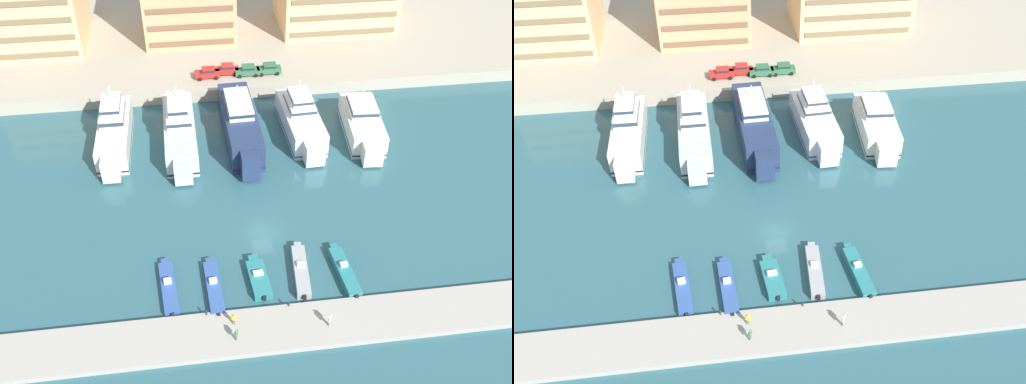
% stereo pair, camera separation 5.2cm
% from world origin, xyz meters
% --- Properties ---
extents(ground_plane, '(400.00, 400.00, 0.00)m').
position_xyz_m(ground_plane, '(0.00, 0.00, 0.00)').
color(ground_plane, '#2D5B66').
extents(quay_promenade, '(180.00, 70.00, 2.10)m').
position_xyz_m(quay_promenade, '(0.00, 66.38, 1.05)').
color(quay_promenade, '#ADA38E').
rests_on(quay_promenade, ground).
extents(pier_dock, '(120.00, 5.62, 0.69)m').
position_xyz_m(pier_dock, '(0.00, -14.63, 0.34)').
color(pier_dock, '#A8A399').
rests_on(pier_dock, ground).
extents(yacht_ivory_far_left, '(4.57, 18.02, 8.64)m').
position_xyz_m(yacht_ivory_far_left, '(-18.88, 21.07, 2.51)').
color(yacht_ivory_far_left, silver).
rests_on(yacht_ivory_far_left, ground).
extents(yacht_silver_left, '(4.80, 19.82, 8.40)m').
position_xyz_m(yacht_silver_left, '(-9.43, 20.24, 2.41)').
color(yacht_silver_left, silver).
rests_on(yacht_silver_left, ground).
extents(yacht_navy_mid_left, '(5.22, 20.87, 7.51)m').
position_xyz_m(yacht_navy_mid_left, '(-0.49, 20.35, 2.43)').
color(yacht_navy_mid_left, navy).
rests_on(yacht_navy_mid_left, ground).
extents(yacht_white_center_left, '(5.64, 17.22, 7.95)m').
position_xyz_m(yacht_white_center_left, '(8.68, 20.55, 2.30)').
color(yacht_white_center_left, white).
rests_on(yacht_white_center_left, ground).
extents(yacht_ivory_center, '(5.99, 16.27, 6.71)m').
position_xyz_m(yacht_ivory_center, '(17.71, 18.87, 2.01)').
color(yacht_ivory_center, silver).
rests_on(yacht_ivory_center, ground).
extents(motorboat_blue_far_left, '(2.30, 8.36, 1.33)m').
position_xyz_m(motorboat_blue_far_left, '(-11.66, -7.61, 0.42)').
color(motorboat_blue_far_left, '#33569E').
rests_on(motorboat_blue_far_left, ground).
extents(motorboat_blue_left, '(1.99, 8.41, 1.34)m').
position_xyz_m(motorboat_blue_left, '(-6.66, -8.27, 0.45)').
color(motorboat_blue_left, '#33569E').
rests_on(motorboat_blue_left, ground).
extents(motorboat_teal_mid_left, '(2.46, 6.51, 1.37)m').
position_xyz_m(motorboat_teal_mid_left, '(-1.57, -7.64, 0.50)').
color(motorboat_teal_mid_left, teal).
rests_on(motorboat_teal_mid_left, ground).
extents(motorboat_grey_center_left, '(2.16, 8.30, 1.40)m').
position_xyz_m(motorboat_grey_center_left, '(3.38, -7.18, 0.54)').
color(motorboat_grey_center_left, '#9EA3A8').
rests_on(motorboat_grey_center_left, ground).
extents(motorboat_teal_center, '(2.24, 8.22, 1.49)m').
position_xyz_m(motorboat_teal_center, '(8.29, -7.93, 0.53)').
color(motorboat_teal_center, teal).
rests_on(motorboat_teal_center, ground).
extents(car_red_far_left, '(4.13, 1.97, 1.80)m').
position_xyz_m(car_red_far_left, '(-4.27, 35.48, 3.08)').
color(car_red_far_left, red).
rests_on(car_red_far_left, quay_promenade).
extents(car_red_left, '(4.19, 2.11, 1.80)m').
position_xyz_m(car_red_left, '(-1.02, 36.27, 3.08)').
color(car_red_left, red).
rests_on(car_red_left, quay_promenade).
extents(car_green_mid_left, '(4.12, 1.97, 1.80)m').
position_xyz_m(car_green_mid_left, '(2.42, 35.48, 3.08)').
color(car_green_mid_left, '#2D6642').
rests_on(car_green_mid_left, quay_promenade).
extents(car_green_center_left, '(4.12, 1.96, 1.80)m').
position_xyz_m(car_green_center_left, '(6.06, 35.61, 3.08)').
color(car_green_center_left, '#2D6642').
rests_on(car_green_center_left, quay_promenade).
extents(pedestrian_near_edge, '(0.57, 0.37, 1.59)m').
position_xyz_m(pedestrian_near_edge, '(-4.95, -13.68, 1.63)').
color(pedestrian_near_edge, '#7A6B56').
rests_on(pedestrian_near_edge, pier_dock).
extents(pedestrian_mid_deck, '(0.43, 0.61, 1.75)m').
position_xyz_m(pedestrian_mid_deck, '(4.83, -15.06, 1.72)').
color(pedestrian_mid_deck, '#7A6B56').
rests_on(pedestrian_mid_deck, pier_dock).
extents(pedestrian_far_side, '(0.43, 0.52, 1.60)m').
position_xyz_m(pedestrian_far_side, '(-4.90, -15.57, 1.64)').
color(pedestrian_far_side, '#4C515B').
rests_on(pedestrian_far_side, pier_dock).
extents(bollard_west, '(0.20, 0.20, 0.61)m').
position_xyz_m(bollard_west, '(-7.69, -12.07, 1.01)').
color(bollard_west, '#2D2D33').
rests_on(bollard_west, pier_dock).
extents(bollard_west_mid, '(0.20, 0.20, 0.61)m').
position_xyz_m(bollard_west_mid, '(1.13, -12.07, 1.01)').
color(bollard_west_mid, '#2D2D33').
rests_on(bollard_west_mid, pier_dock).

